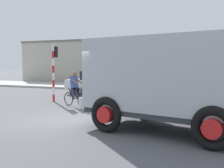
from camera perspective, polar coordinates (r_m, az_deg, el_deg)
name	(u,v)px	position (r m, az deg, el deg)	size (l,w,h in m)	color
ground_plane	(74,120)	(10.99, -7.50, -7.04)	(120.00, 120.00, 0.00)	#56565B
sidewalk_far	(162,89)	(23.33, 9.88, -0.99)	(80.00, 5.00, 0.16)	#ADADA8
truck_foreground	(172,78)	(9.04, 11.79, 1.18)	(5.80, 3.62, 2.90)	#B2B7BC
cyclist	(75,89)	(14.22, -7.35, -1.00)	(1.64, 0.71, 1.72)	black
traffic_light_pole	(54,64)	(16.30, -11.39, 3.84)	(0.24, 0.43, 3.20)	red
car_red_near	(97,82)	(19.99, -3.05, 0.35)	(4.26, 2.46, 1.60)	white
pedestrian_near_kerb	(126,83)	(18.67, 2.82, 0.18)	(0.34, 0.22, 1.62)	#2D334C
building_corner_left	(74,62)	(34.47, -7.44, 4.39)	(10.36, 6.49, 4.65)	#B2AD9E
building_mid_block	(168,63)	(28.88, 11.10, 4.10)	(8.70, 5.98, 4.33)	#B2AD9E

